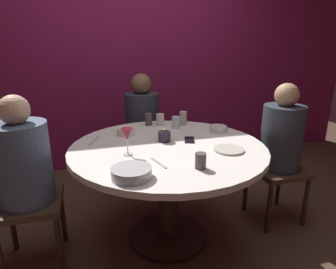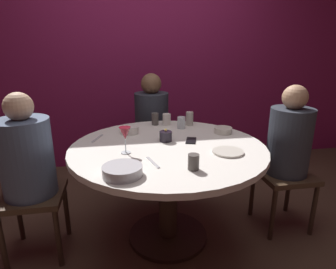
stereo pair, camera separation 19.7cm
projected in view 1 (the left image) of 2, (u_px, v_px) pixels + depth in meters
ground_plane at (168, 236)px, 2.23m from camera, size 8.00×8.00×0.00m
back_wall at (130, 56)px, 3.30m from camera, size 6.00×0.10×2.60m
dining_table at (168, 165)px, 2.05m from camera, size 1.37×1.37×0.75m
seated_diner_left at (23, 166)px, 1.76m from camera, size 0.40×0.40×1.16m
seated_diner_back at (142, 118)px, 2.87m from camera, size 0.40×0.40×1.17m
seated_diner_right at (281, 139)px, 2.26m from camera, size 0.40×0.40×1.16m
candle_holder at (165, 136)px, 2.08m from camera, size 0.09×0.09×0.10m
wine_glass at (127, 136)px, 1.79m from camera, size 0.08×0.08×0.18m
dinner_plate at (229, 150)px, 1.90m from camera, size 0.20×0.20×0.01m
cell_phone at (189, 140)px, 2.11m from camera, size 0.11×0.16×0.01m
bowl_serving_large at (131, 173)px, 1.51m from camera, size 0.22×0.22×0.06m
bowl_salad_center at (218, 129)px, 2.32m from camera, size 0.14×0.14×0.05m
bowl_small_white at (126, 131)px, 2.23m from camera, size 0.14×0.14×0.06m
cup_near_candle at (183, 118)px, 2.50m from camera, size 0.06×0.06×0.12m
cup_by_left_diner at (201, 161)px, 1.62m from camera, size 0.06×0.06×0.09m
cup_by_right_diner at (176, 122)px, 2.40m from camera, size 0.07×0.07×0.10m
cup_center_front at (160, 120)px, 2.49m from camera, size 0.07×0.07×0.10m
cup_far_edge at (149, 119)px, 2.49m from camera, size 0.06×0.06×0.11m
fork_near_plate at (158, 163)px, 1.70m from camera, size 0.06×0.18×0.01m
knife_near_plate at (94, 141)px, 2.09m from camera, size 0.08×0.17×0.01m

